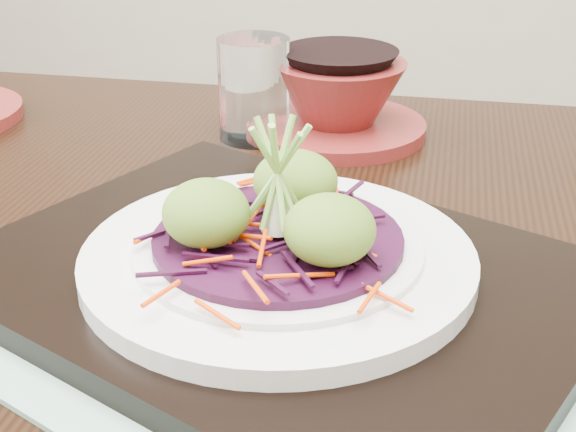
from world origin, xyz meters
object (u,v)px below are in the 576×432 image
(serving_tray, at_px, (278,280))
(terracotta_bowl_set, at_px, (338,102))
(white_plate, at_px, (278,257))
(dining_table, at_px, (263,374))
(water_glass, at_px, (254,89))

(serving_tray, relative_size, terracotta_bowl_set, 1.87)
(white_plate, distance_m, terracotta_bowl_set, 0.28)
(dining_table, relative_size, white_plate, 5.10)
(water_glass, height_order, terracotta_bowl_set, water_glass)
(serving_tray, distance_m, terracotta_bowl_set, 0.29)
(dining_table, xyz_separation_m, water_glass, (-0.08, 0.21, 0.14))
(serving_tray, xyz_separation_m, water_glass, (-0.10, 0.25, 0.03))
(water_glass, bearing_deg, serving_tray, -68.30)
(water_glass, xyz_separation_m, terracotta_bowl_set, (0.07, 0.03, -0.01))
(water_glass, bearing_deg, terracotta_bowl_set, 23.67)
(white_plate, height_order, terracotta_bowl_set, terracotta_bowl_set)
(serving_tray, xyz_separation_m, white_plate, (0.00, -0.00, 0.02))
(serving_tray, height_order, water_glass, water_glass)
(water_glass, distance_m, terracotta_bowl_set, 0.08)
(water_glass, bearing_deg, white_plate, -68.30)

